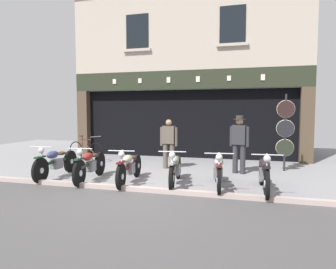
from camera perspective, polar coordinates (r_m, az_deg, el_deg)
The scene contains 13 objects.
ground at distance 6.17m, azimuth -10.17°, elevation -12.94°, with size 21.01×22.00×0.18m.
shop_facade at distance 13.52m, azimuth 4.77°, elevation 4.15°, with size 9.31×4.42×6.50m.
motorcycle_far_left at distance 8.89m, azimuth -19.95°, elevation -4.76°, with size 0.62×2.07×0.91m.
motorcycle_left at distance 8.22m, azimuth -14.17°, elevation -5.33°, with size 0.62×1.99×0.92m.
motorcycle_center_left at distance 7.79m, azimuth -7.14°, elevation -5.86°, with size 0.62×2.04×0.90m.
motorcycle_center at distance 7.55m, azimuth 1.34°, elevation -6.13°, with size 0.62×2.04×0.90m.
motorcycle_center_right at distance 7.29m, azimuth 9.20°, elevation -6.53°, with size 0.62×1.99×0.91m.
motorcycle_right at distance 7.21m, azimuth 17.29°, elevation -6.71°, with size 0.62×2.03×0.93m.
salesman_left at distance 9.58m, azimuth 0.14°, elevation -1.34°, with size 0.56×0.25×1.53m.
shopkeeper_center at distance 9.05m, azimuth 13.00°, elevation -1.24°, with size 0.55×0.34×1.67m.
tyre_sign_pole at distance 9.80m, azimuth 20.80°, elevation 0.95°, with size 0.52×0.06×2.29m.
advert_board_near at distance 12.61m, azimuth -6.43°, elevation 4.30°, with size 0.68×0.03×0.95m.
leaning_bicycle at distance 11.61m, azimuth -14.94°, elevation -2.83°, with size 1.64×0.63×0.93m.
Camera 1 is at (2.61, -6.27, 1.79)m, focal length 33.07 mm.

